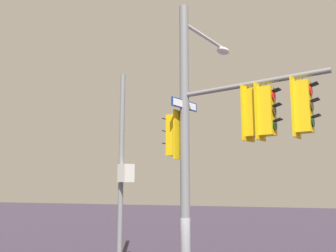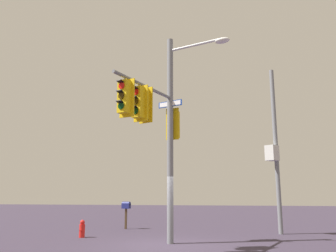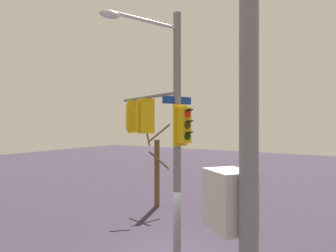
# 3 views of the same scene
# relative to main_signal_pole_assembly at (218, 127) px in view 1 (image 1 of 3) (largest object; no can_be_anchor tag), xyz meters

# --- Properties ---
(main_signal_pole_assembly) EXTENTS (4.07, 3.89, 8.22)m
(main_signal_pole_assembly) POSITION_rel_main_signal_pole_assembly_xyz_m (0.00, 0.00, 0.00)
(main_signal_pole_assembly) COLOR slate
(main_signal_pole_assembly) RESTS_ON ground
(secondary_pole_assembly) EXTENTS (0.78, 0.72, 7.95)m
(secondary_pole_assembly) POSITION_rel_main_signal_pole_assembly_xyz_m (4.49, -4.81, -0.87)
(secondary_pole_assembly) COLOR slate
(secondary_pole_assembly) RESTS_ON ground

